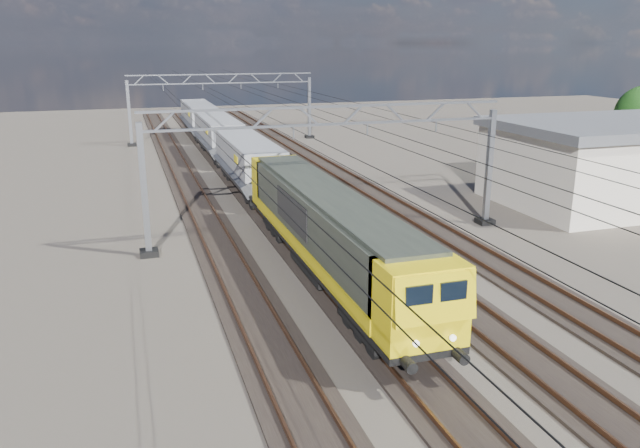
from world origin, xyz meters
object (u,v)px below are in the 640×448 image
object	(u,v)px
hopper_wagon_lead	(249,161)
hopper_wagon_third	(199,117)
locomotive	(327,228)
catenary_gantry_mid	(331,167)
catenary_gantry_far	(223,105)
hopper_wagon_mid	(218,134)
industrial_shed	(637,160)

from	to	relation	value
hopper_wagon_lead	hopper_wagon_third	bearing A→B (deg)	90.00
locomotive	catenary_gantry_mid	bearing A→B (deg)	69.81
catenary_gantry_far	catenary_gantry_mid	bearing A→B (deg)	-90.00
catenary_gantry_far	hopper_wagon_third	xyz separation A→B (m)	(-2.00, 4.66, -1.67)
hopper_wagon_mid	industrial_shed	size ratio (longest dim) A/B	0.70
hopper_wagon_mid	hopper_wagon_lead	bearing A→B (deg)	-90.00
catenary_gantry_mid	catenary_gantry_far	size ratio (longest dim) A/B	1.00
catenary_gantry_mid	catenary_gantry_far	xyz separation A→B (m)	(0.00, 36.00, 0.00)
catenary_gantry_mid	hopper_wagon_third	size ratio (longest dim) A/B	1.53
locomotive	hopper_wagon_mid	bearing A→B (deg)	90.00
catenary_gantry_far	hopper_wagon_lead	size ratio (longest dim) A/B	1.53
catenary_gantry_mid	hopper_wagon_lead	bearing A→B (deg)	99.27
locomotive	hopper_wagon_lead	world-z (taller)	locomotive
locomotive	industrial_shed	xyz separation A→B (m)	(24.00, 7.44, 0.40)
catenary_gantry_mid	locomotive	bearing A→B (deg)	-110.19
industrial_shed	hopper_wagon_mid	bearing A→B (deg)	134.46
hopper_wagon_lead	industrial_shed	bearing A→B (deg)	-23.14
hopper_wagon_lead	hopper_wagon_third	distance (m)	28.40
catenary_gantry_mid	hopper_wagon_mid	world-z (taller)	catenary_gantry_mid
catenary_gantry_far	hopper_wagon_lead	xyz separation A→B (m)	(-2.00, -23.74, -1.67)
locomotive	hopper_wagon_third	xyz separation A→B (m)	(-0.00, 46.10, -0.09)
locomotive	hopper_wagon_lead	size ratio (longest dim) A/B	1.62
hopper_wagon_lead	hopper_wagon_mid	bearing A→B (deg)	90.00
catenary_gantry_mid	industrial_shed	bearing A→B (deg)	5.19
catenary_gantry_far	hopper_wagon_third	distance (m)	5.34
catenary_gantry_mid	industrial_shed	world-z (taller)	catenary_gantry_mid
locomotive	hopper_wagon_mid	size ratio (longest dim) A/B	1.62
hopper_wagon_third	hopper_wagon_lead	bearing A→B (deg)	-90.00
catenary_gantry_far	hopper_wagon_mid	world-z (taller)	catenary_gantry_far
hopper_wagon_lead	locomotive	bearing A→B (deg)	-90.00
catenary_gantry_mid	catenary_gantry_far	distance (m)	36.00
catenary_gantry_far	hopper_wagon_mid	distance (m)	9.89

